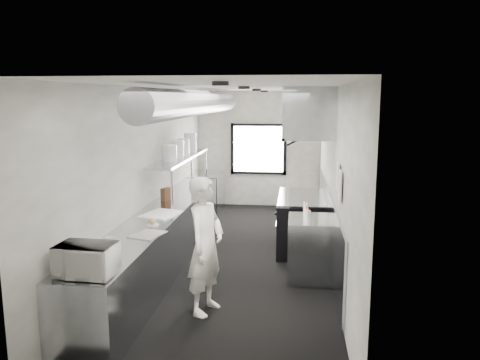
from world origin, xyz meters
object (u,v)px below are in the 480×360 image
(knife_block, at_px, (166,194))
(squeeze_bottle_a, at_px, (308,217))
(prep_counter, at_px, (162,239))
(bottle_station, at_px, (310,248))
(squeeze_bottle_e, at_px, (305,208))
(line_cook, at_px, (206,246))
(plate_stack_b, at_px, (177,149))
(small_plate, at_px, (153,225))
(squeeze_bottle_c, at_px, (306,213))
(pass_shelf, at_px, (181,158))
(plate_stack_a, at_px, (170,153))
(squeeze_bottle_d, at_px, (305,210))
(deli_tub_b, at_px, (110,241))
(far_work_table, at_px, (206,193))
(microwave, at_px, (86,260))
(squeeze_bottle_b, at_px, (306,215))
(range, at_px, (302,222))
(deli_tub_a, at_px, (96,247))
(plate_stack_c, at_px, (184,147))
(cutting_board, at_px, (161,214))
(plate_stack_d, at_px, (190,143))
(exhaust_hood, at_px, (308,112))

(knife_block, relative_size, squeeze_bottle_a, 1.12)
(prep_counter, xyz_separation_m, bottle_station, (2.30, -0.20, 0.00))
(squeeze_bottle_e, bearing_deg, line_cook, -127.92)
(line_cook, height_order, plate_stack_b, plate_stack_b)
(small_plate, height_order, squeeze_bottle_c, squeeze_bottle_c)
(bottle_station, distance_m, plate_stack_b, 3.07)
(pass_shelf, distance_m, squeeze_bottle_a, 3.10)
(plate_stack_a, xyz_separation_m, squeeze_bottle_d, (2.28, -0.87, -0.72))
(deli_tub_b, distance_m, squeeze_bottle_a, 2.68)
(far_work_table, xyz_separation_m, knife_block, (-0.13, -2.94, 0.56))
(squeeze_bottle_c, bearing_deg, plate_stack_a, 154.90)
(plate_stack_b, bearing_deg, squeeze_bottle_e, -27.77)
(plate_stack_b, height_order, squeeze_bottle_d, plate_stack_b)
(microwave, relative_size, squeeze_bottle_b, 3.20)
(small_plate, height_order, squeeze_bottle_d, squeeze_bottle_d)
(knife_block, height_order, plate_stack_b, plate_stack_b)
(squeeze_bottle_a, height_order, squeeze_bottle_b, squeeze_bottle_a)
(deli_tub_b, bearing_deg, plate_stack_b, 88.77)
(line_cook, height_order, squeeze_bottle_d, line_cook)
(range, relative_size, microwave, 3.04)
(deli_tub_a, bearing_deg, plate_stack_c, 87.76)
(far_work_table, distance_m, squeeze_bottle_b, 4.61)
(squeeze_bottle_e, bearing_deg, prep_counter, -177.65)
(far_work_table, bearing_deg, squeeze_bottle_b, -60.87)
(microwave, bearing_deg, squeeze_bottle_c, 50.81)
(cutting_board, relative_size, squeeze_bottle_c, 3.46)
(pass_shelf, distance_m, far_work_table, 2.45)
(squeeze_bottle_e, bearing_deg, bottle_station, -74.85)
(bottle_station, height_order, microwave, microwave)
(far_work_table, xyz_separation_m, squeeze_bottle_d, (2.22, -3.74, 0.53))
(squeeze_bottle_a, height_order, squeeze_bottle_c, squeeze_bottle_a)
(cutting_board, relative_size, squeeze_bottle_b, 3.61)
(deli_tub_a, bearing_deg, deli_tub_b, 79.36)
(plate_stack_d, xyz_separation_m, squeeze_bottle_c, (2.25, -2.45, -0.77))
(far_work_table, height_order, line_cook, line_cook)
(exhaust_hood, relative_size, far_work_table, 1.83)
(squeeze_bottle_c, distance_m, squeeze_bottle_e, 0.33)
(plate_stack_c, height_order, squeeze_bottle_a, plate_stack_c)
(bottle_station, bearing_deg, cutting_board, -179.29)
(small_plate, xyz_separation_m, squeeze_bottle_e, (2.10, 0.92, 0.08))
(deli_tub_a, relative_size, plate_stack_d, 0.40)
(prep_counter, bearing_deg, small_plate, -81.80)
(squeeze_bottle_a, bearing_deg, squeeze_bottle_b, 95.78)
(pass_shelf, bearing_deg, cutting_board, -86.48)
(prep_counter, xyz_separation_m, deli_tub_a, (-0.17, -2.02, 0.50))
(bottle_station, xyz_separation_m, deli_tub_a, (-2.47, -1.82, 0.50))
(prep_counter, bearing_deg, squeeze_bottle_d, -0.98)
(bottle_station, relative_size, line_cook, 0.53)
(pass_shelf, height_order, squeeze_bottle_a, pass_shelf)
(prep_counter, bearing_deg, squeeze_bottle_c, -6.14)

